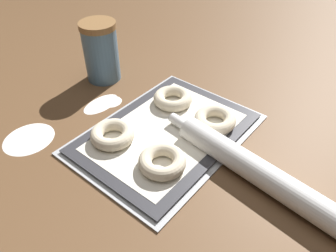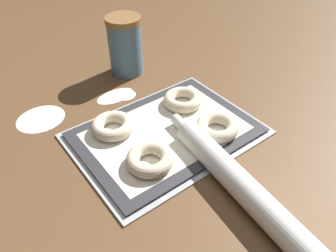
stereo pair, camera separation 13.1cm
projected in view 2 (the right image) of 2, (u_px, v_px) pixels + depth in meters
The scene contains 12 objects.
ground_plane at pixel (166, 135), 0.75m from camera, with size 2.80×2.80×0.00m, color brown.
baking_tray at pixel (168, 133), 0.75m from camera, with size 0.41×0.30×0.01m.
baking_mat at pixel (168, 131), 0.74m from camera, with size 0.39×0.27×0.00m.
bagel_front_left at pixel (150, 159), 0.65m from camera, with size 0.10×0.10×0.03m.
bagel_front_right at pixel (217, 127), 0.73m from camera, with size 0.10×0.10×0.03m.
bagel_back_left at pixel (113, 126), 0.73m from camera, with size 0.10×0.10×0.03m.
bagel_back_right at pixel (183, 100), 0.81m from camera, with size 0.10×0.10×0.03m.
flour_canister at pixel (125, 46), 0.91m from camera, with size 0.10×0.10×0.16m.
rolling_pin at pixel (245, 190), 0.59m from camera, with size 0.10×0.49×0.05m.
flour_patch_near at pixel (115, 96), 0.87m from camera, with size 0.10×0.06×0.00m.
flour_patch_far at pixel (41, 118), 0.79m from camera, with size 0.12×0.11×0.00m.
flour_patch_side at pixel (126, 95), 0.87m from camera, with size 0.05×0.05×0.00m.
Camera 2 is at (-0.34, -0.45, 0.49)m, focal length 35.00 mm.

